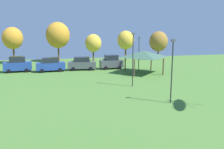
# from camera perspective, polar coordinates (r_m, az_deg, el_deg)

# --- Properties ---
(parked_car_leftmost) EXTENTS (4.47, 2.33, 2.57)m
(parked_car_leftmost) POSITION_cam_1_polar(r_m,az_deg,el_deg) (42.04, -21.74, 2.27)
(parked_car_leftmost) COLOR #234299
(parked_car_leftmost) RESTS_ON ground
(parked_car_second_from_left) EXTENTS (4.81, 2.35, 2.35)m
(parked_car_second_from_left) POSITION_cam_1_polar(r_m,az_deg,el_deg) (40.76, -14.58, 2.31)
(parked_car_second_from_left) COLOR #234299
(parked_car_second_from_left) RESTS_ON ground
(parked_car_third_from_left) EXTENTS (4.93, 2.33, 2.27)m
(parked_car_third_from_left) POSITION_cam_1_polar(r_m,az_deg,el_deg) (41.30, -7.27, 2.63)
(parked_car_third_from_left) COLOR #4C5156
(parked_car_third_from_left) RESTS_ON ground
(parked_car_rightmost_in_row) EXTENTS (4.06, 2.14, 2.49)m
(parked_car_rightmost_in_row) POSITION_cam_1_polar(r_m,az_deg,el_deg) (42.21, -0.17, 3.01)
(parked_car_rightmost_in_row) COLOR #4C5156
(parked_car_rightmost_in_row) RESTS_ON ground
(park_pavilion) EXTENTS (6.05, 6.13, 3.60)m
(park_pavilion) POSITION_cam_1_polar(r_m,az_deg,el_deg) (38.16, 7.62, 4.92)
(park_pavilion) COLOR brown
(park_pavilion) RESTS_ON ground
(light_post_0) EXTENTS (0.36, 0.20, 5.70)m
(light_post_0) POSITION_cam_1_polar(r_m,az_deg,el_deg) (40.37, 6.49, 5.49)
(light_post_0) COLOR #2D2D33
(light_post_0) RESTS_ON ground
(light_post_1) EXTENTS (0.36, 0.20, 6.53)m
(light_post_1) POSITION_cam_1_polar(r_m,az_deg,el_deg) (28.71, 5.06, 4.28)
(light_post_1) COLOR #2D2D33
(light_post_1) RESTS_ON ground
(light_post_2) EXTENTS (0.36, 0.20, 6.03)m
(light_post_2) POSITION_cam_1_polar(r_m,az_deg,el_deg) (22.64, 14.25, 1.63)
(light_post_2) COLOR #2D2D33
(light_post_2) RESTS_ON ground
(treeline_tree_1) EXTENTS (4.05, 4.05, 7.44)m
(treeline_tree_1) POSITION_cam_1_polar(r_m,az_deg,el_deg) (52.48, -22.79, 8.05)
(treeline_tree_1) COLOR brown
(treeline_tree_1) RESTS_ON ground
(treeline_tree_2) EXTENTS (5.06, 5.06, 8.53)m
(treeline_tree_2) POSITION_cam_1_polar(r_m,az_deg,el_deg) (52.91, -12.90, 9.21)
(treeline_tree_2) COLOR brown
(treeline_tree_2) RESTS_ON ground
(treeline_tree_3) EXTENTS (3.54, 3.54, 5.97)m
(treeline_tree_3) POSITION_cam_1_polar(r_m,az_deg,el_deg) (52.37, -4.54, 7.53)
(treeline_tree_3) COLOR brown
(treeline_tree_3) RESTS_ON ground
(treeline_tree_4) EXTENTS (3.82, 3.82, 6.68)m
(treeline_tree_4) POSITION_cam_1_polar(r_m,az_deg,el_deg) (54.31, 3.32, 8.24)
(treeline_tree_4) COLOR brown
(treeline_tree_4) RESTS_ON ground
(treeline_tree_5) EXTENTS (4.27, 4.27, 6.58)m
(treeline_tree_5) POSITION_cam_1_polar(r_m,az_deg,el_deg) (56.68, 11.12, 7.82)
(treeline_tree_5) COLOR brown
(treeline_tree_5) RESTS_ON ground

